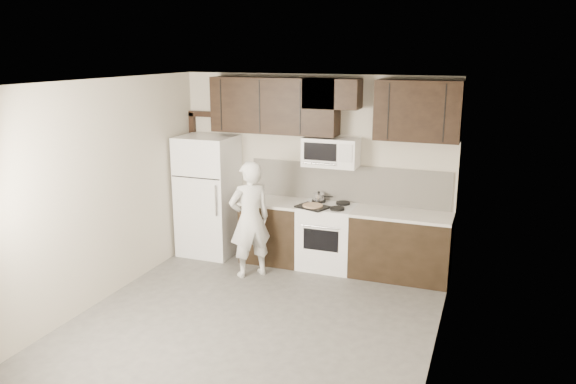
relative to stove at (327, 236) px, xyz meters
The scene contains 14 objects.
floor 2.02m from the stove, 98.80° to the right, with size 4.50×4.50×0.00m, color #4E4B49.
back_wall 0.99m from the stove, 133.94° to the left, with size 4.00×4.00×0.00m, color beige.
ceiling 2.98m from the stove, 98.80° to the right, with size 4.50×4.50×0.00m, color white.
counter_run 0.30m from the stove, ahead, with size 2.95×0.64×0.91m.
stove is the anchor object (origin of this frame).
backsplash 0.80m from the stove, 56.25° to the left, with size 2.90×0.02×0.54m, color beige.
upper_cabinets 1.83m from the stove, 124.04° to the left, with size 3.48×0.35×0.78m.
microwave 1.20m from the stove, 90.10° to the left, with size 0.76×0.42×0.40m.
refrigerator 1.90m from the stove, behind, with size 0.80×0.76×1.80m.
door_trim 2.37m from the stove, behind, with size 0.50×0.08×2.12m.
saucepan 0.56m from the stove, 139.51° to the left, with size 0.28×0.16×0.16m.
baking_tray 0.52m from the stove, 134.73° to the right, with size 0.41×0.31×0.02m, color black.
pizza 0.54m from the stove, 134.73° to the right, with size 0.28×0.28×0.02m, color beige.
person 1.16m from the stove, 143.65° to the right, with size 0.59×0.38×1.61m, color white.
Camera 1 is at (2.42, -5.33, 3.02)m, focal length 35.00 mm.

